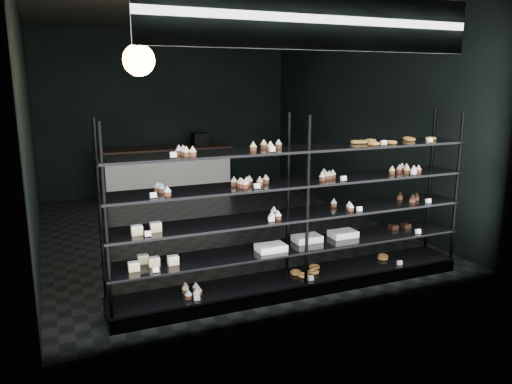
% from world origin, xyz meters
% --- Properties ---
extents(room, '(5.01, 6.01, 3.20)m').
position_xyz_m(room, '(0.00, 0.00, 1.60)').
color(room, black).
rests_on(room, ground).
extents(display_shelf, '(4.00, 0.50, 1.91)m').
position_xyz_m(display_shelf, '(0.04, -2.45, 0.63)').
color(display_shelf, black).
rests_on(display_shelf, room).
extents(signage, '(3.30, 0.05, 0.50)m').
position_xyz_m(signage, '(0.00, -2.93, 2.75)').
color(signage, '#0D0E44').
rests_on(signage, room).
extents(pendant_lamp, '(0.34, 0.34, 0.90)m').
position_xyz_m(pendant_lamp, '(-1.33, -1.43, 2.45)').
color(pendant_lamp, black).
rests_on(pendant_lamp, room).
extents(service_counter, '(2.48, 0.65, 1.23)m').
position_xyz_m(service_counter, '(-0.17, 2.50, 0.50)').
color(service_counter, white).
rests_on(service_counter, room).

